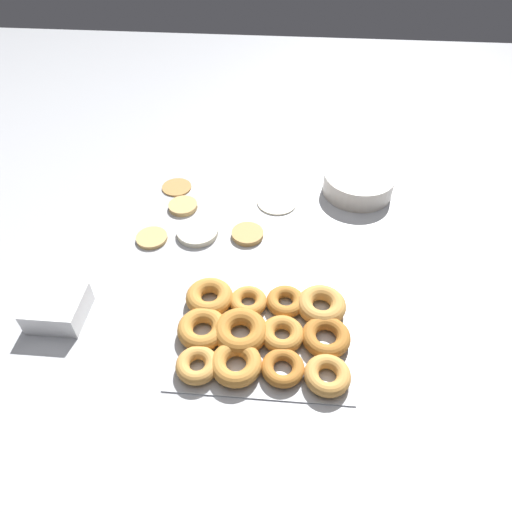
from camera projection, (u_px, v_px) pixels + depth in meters
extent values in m
plane|color=#B2B5BA|center=(247.00, 243.00, 1.21)|extent=(3.00, 3.00, 0.00)
cylinder|color=tan|center=(246.00, 234.00, 1.22)|extent=(0.09, 0.09, 0.01)
cylinder|color=silver|center=(277.00, 202.00, 1.32)|extent=(0.11, 0.11, 0.01)
cylinder|color=silver|center=(197.00, 232.00, 1.23)|extent=(0.11, 0.11, 0.02)
cylinder|color=#B27F42|center=(177.00, 187.00, 1.37)|extent=(0.09, 0.09, 0.01)
cylinder|color=tan|center=(152.00, 238.00, 1.21)|extent=(0.08, 0.08, 0.01)
cylinder|color=tan|center=(183.00, 206.00, 1.30)|extent=(0.08, 0.08, 0.01)
cube|color=#ADAFB5|center=(263.00, 338.00, 0.99)|extent=(0.38, 0.29, 0.01)
torus|color=#D19347|center=(197.00, 365.00, 0.92)|extent=(0.09, 0.09, 0.03)
torus|color=#C68438|center=(236.00, 364.00, 0.92)|extent=(0.11, 0.11, 0.03)
torus|color=#AD6B28|center=(283.00, 368.00, 0.92)|extent=(0.09, 0.09, 0.03)
torus|color=#D19347|center=(327.00, 375.00, 0.91)|extent=(0.09, 0.09, 0.03)
torus|color=#C68438|center=(202.00, 329.00, 0.98)|extent=(0.11, 0.11, 0.03)
torus|color=#B7752D|center=(240.00, 331.00, 0.98)|extent=(0.12, 0.12, 0.04)
torus|color=#C68438|center=(282.00, 334.00, 0.97)|extent=(0.09, 0.09, 0.03)
torus|color=#AD6B28|center=(326.00, 337.00, 0.97)|extent=(0.10, 0.10, 0.03)
torus|color=#C68438|center=(209.00, 297.00, 1.04)|extent=(0.11, 0.11, 0.04)
torus|color=#C68438|center=(248.00, 301.00, 1.04)|extent=(0.09, 0.09, 0.03)
torus|color=#B7752D|center=(286.00, 301.00, 1.04)|extent=(0.09, 0.09, 0.03)
torus|color=#D19347|center=(321.00, 305.00, 1.03)|extent=(0.11, 0.11, 0.04)
cylinder|color=silver|center=(358.00, 183.00, 1.34)|extent=(0.20, 0.20, 0.06)
cube|color=white|center=(60.00, 312.00, 1.03)|extent=(0.12, 0.11, 0.03)
cube|color=white|center=(55.00, 304.00, 1.00)|extent=(0.12, 0.11, 0.03)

